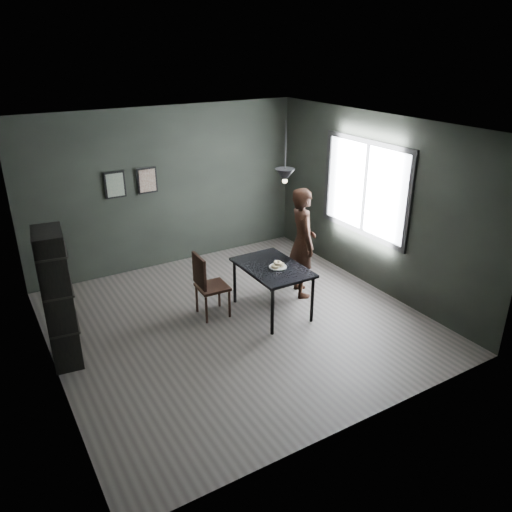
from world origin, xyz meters
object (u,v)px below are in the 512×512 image
woman (302,243)px  cafe_table (272,271)px  pendant_lamp (285,175)px  wood_chair (207,282)px  white_plate (278,267)px  shelf_unit (58,299)px

woman → cafe_table: bearing=128.9°
cafe_table → pendant_lamp: bearing=21.8°
wood_chair → cafe_table: bearing=-20.3°
white_plate → wood_chair: size_ratio=0.23×
cafe_table → white_plate: 0.12m
wood_chair → shelf_unit: shelf_unit is taller
cafe_table → wood_chair: 0.97m
woman → wood_chair: woman is taller
woman → pendant_lamp: size_ratio=2.03×
cafe_table → wood_chair: wood_chair is taller
wood_chair → pendant_lamp: 1.89m
cafe_table → woman: bearing=20.5°
white_plate → woman: woman is taller
white_plate → shelf_unit: (-2.96, 0.37, 0.13)m
white_plate → woman: size_ratio=0.13×
cafe_table → shelf_unit: size_ratio=0.68×
wood_chair → white_plate: bearing=-23.7°
white_plate → wood_chair: 1.05m
wood_chair → shelf_unit: bearing=-174.9°
woman → shelf_unit: size_ratio=0.99×
woman → wood_chair: 1.65m
woman → shelf_unit: shelf_unit is taller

